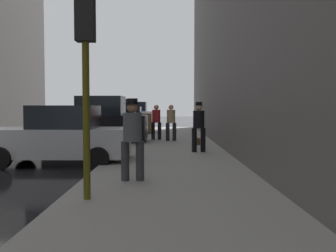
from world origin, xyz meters
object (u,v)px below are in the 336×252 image
parked_blue_sedan (127,119)px  traffic_light (86,47)px  pedestrian_with_fedora (199,124)px  duffel_bag (196,141)px  parked_bronze_suv (116,119)px  parked_white_van (134,115)px  parked_silver_sedan (60,137)px  parked_black_suv (98,122)px  pedestrian_in_tan_coat (171,121)px  fire_hydrant (137,134)px  pedestrian_in_red_jacket (157,120)px  pedestrian_with_beanie (133,135)px

parked_blue_sedan → traffic_light: 23.28m
pedestrian_with_fedora → duffel_bag: 2.74m
parked_bronze_suv → parked_white_van: size_ratio=0.99×
pedestrian_with_fedora → parked_blue_sedan: bearing=104.9°
pedestrian_with_fedora → parked_silver_sedan: bearing=-155.2°
parked_silver_sedan → parked_black_suv: 6.10m
traffic_light → pedestrian_in_tan_coat: (1.55, 11.31, -1.65)m
parked_blue_sedan → duffel_bag: bearing=-72.0°
parked_silver_sedan → pedestrian_with_fedora: (4.35, 2.01, 0.29)m
parked_silver_sedan → duffel_bag: 6.44m
fire_hydrant → pedestrian_with_fedora: pedestrian_with_fedora is taller
parked_black_suv → pedestrian_in_red_jacket: 2.86m
parked_black_suv → pedestrian_with_fedora: parked_black_suv is taller
parked_blue_sedan → traffic_light: bearing=-85.4°
pedestrian_with_fedora → pedestrian_with_beanie: size_ratio=1.00×
parked_black_suv → pedestrian_in_red_jacket: size_ratio=2.72×
pedestrian_in_red_jacket → pedestrian_in_tan_coat: bearing=-40.0°
parked_bronze_suv → parked_blue_sedan: size_ratio=1.10×
duffel_bag → pedestrian_with_beanie: bearing=-104.1°
pedestrian_in_tan_coat → fire_hydrant: bearing=-174.9°
parked_blue_sedan → pedestrian_in_tan_coat: pedestrian_in_tan_coat is taller
pedestrian_in_tan_coat → pedestrian_in_red_jacket: bearing=140.0°
parked_bronze_suv → pedestrian_with_fedora: bearing=-66.8°
parked_blue_sedan → pedestrian_in_tan_coat: 12.30m
fire_hydrant → duffel_bag: fire_hydrant is taller
traffic_light → pedestrian_in_red_jacket: (0.83, 11.91, -1.65)m
pedestrian_in_tan_coat → pedestrian_in_red_jacket: 0.94m
parked_blue_sedan → pedestrian_with_fedora: size_ratio=2.37×
parked_bronze_suv → parked_white_van: (-0.00, 12.33, 0.00)m
pedestrian_with_fedora → duffel_bag: (0.11, 2.60, -0.85)m
parked_silver_sedan → traffic_light: (1.85, -4.81, 1.91)m
traffic_light → pedestrian_with_fedora: (2.49, 6.82, -1.62)m
traffic_light → pedestrian_with_beanie: (0.63, 1.63, -1.62)m
pedestrian_in_tan_coat → pedestrian_with_beanie: 9.72m
pedestrian_in_tan_coat → pedestrian_with_fedora: (0.95, -4.49, 0.03)m
duffel_bag → pedestrian_with_fedora: bearing=-92.3°
parked_blue_sedan → fire_hydrant: parked_blue_sedan is taller
parked_blue_sedan → parked_white_van: bearing=90.0°
pedestrian_with_fedora → pedestrian_in_red_jacket: 5.36m
parked_black_suv → parked_white_van: bearing=90.0°
parked_black_suv → pedestrian_in_tan_coat: 3.42m
pedestrian_in_red_jacket → duffel_bag: size_ratio=3.89×
parked_black_suv → parked_silver_sedan: bearing=-90.0°
parked_black_suv → duffel_bag: 4.75m
parked_white_van → duffel_bag: size_ratio=10.57×
parked_silver_sedan → traffic_light: bearing=-68.9°
parked_silver_sedan → parked_bronze_suv: size_ratio=0.91×
pedestrian_in_tan_coat → pedestrian_with_fedora: bearing=-78.1°
parked_black_suv → pedestrian_with_beanie: 9.61m
pedestrian_with_fedora → pedestrian_with_beanie: 5.51m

